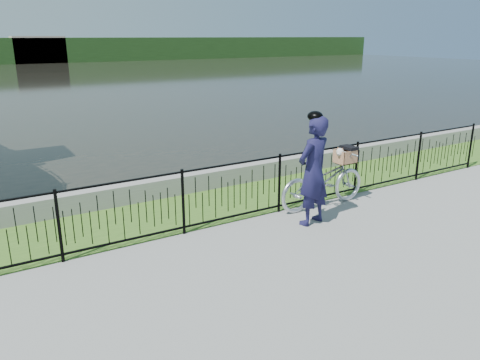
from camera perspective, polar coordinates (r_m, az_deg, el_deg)
ground at (r=7.36m, az=5.78°, el=-9.14°), size 120.00×120.00×0.00m
grass_strip at (r=9.38m, az=-3.85°, el=-3.12°), size 60.00×2.00×0.01m
water at (r=38.56m, az=-25.86°, el=10.68°), size 120.00×120.00×0.00m
quay_wall at (r=10.17m, az=-6.50°, el=-0.40°), size 60.00×0.30×0.40m
fence at (r=8.37m, az=-0.72°, el=-1.49°), size 14.00×0.06×1.15m
far_building_right at (r=64.52m, az=-23.33°, el=14.39°), size 6.00×3.00×3.20m
bicycle_rig at (r=9.31m, az=10.12°, el=-0.03°), size 2.02×0.70×1.17m
cyclist at (r=8.30m, az=8.93°, el=1.21°), size 0.80×0.62×2.03m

